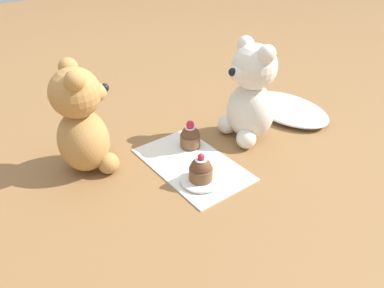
{
  "coord_description": "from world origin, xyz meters",
  "views": [
    {
      "loc": [
        0.55,
        -0.42,
        0.5
      ],
      "look_at": [
        0.0,
        0.0,
        0.06
      ],
      "focal_mm": 35.0,
      "sensor_mm": 36.0,
      "label": 1
    }
  ],
  "objects_px": {
    "teddy_bear_tan": "(82,123)",
    "cupcake_near_tan_bear": "(201,170)",
    "teddy_bear_cream": "(250,95)",
    "cupcake_near_cream_bear": "(190,137)",
    "saucer_plate": "(201,179)"
  },
  "relations": [
    {
      "from": "cupcake_near_cream_bear",
      "to": "saucer_plate",
      "type": "height_order",
      "value": "cupcake_near_cream_bear"
    },
    {
      "from": "saucer_plate",
      "to": "cupcake_near_tan_bear",
      "type": "relative_size",
      "value": 1.38
    },
    {
      "from": "teddy_bear_tan",
      "to": "cupcake_near_tan_bear",
      "type": "bearing_deg",
      "value": -128.39
    },
    {
      "from": "teddy_bear_tan",
      "to": "cupcake_near_cream_bear",
      "type": "distance_m",
      "value": 0.25
    },
    {
      "from": "teddy_bear_cream",
      "to": "saucer_plate",
      "type": "relative_size",
      "value": 2.84
    },
    {
      "from": "saucer_plate",
      "to": "cupcake_near_tan_bear",
      "type": "height_order",
      "value": "cupcake_near_tan_bear"
    },
    {
      "from": "saucer_plate",
      "to": "teddy_bear_tan",
      "type": "bearing_deg",
      "value": -140.82
    },
    {
      "from": "teddy_bear_tan",
      "to": "saucer_plate",
      "type": "height_order",
      "value": "teddy_bear_tan"
    },
    {
      "from": "cupcake_near_cream_bear",
      "to": "cupcake_near_tan_bear",
      "type": "xyz_separation_m",
      "value": [
        0.12,
        -0.07,
        0.0
      ]
    },
    {
      "from": "teddy_bear_tan",
      "to": "cupcake_near_tan_bear",
      "type": "relative_size",
      "value": 3.84
    },
    {
      "from": "teddy_bear_cream",
      "to": "teddy_bear_tan",
      "type": "bearing_deg",
      "value": -100.94
    },
    {
      "from": "teddy_bear_tan",
      "to": "cupcake_near_tan_bear",
      "type": "height_order",
      "value": "teddy_bear_tan"
    },
    {
      "from": "saucer_plate",
      "to": "cupcake_near_cream_bear",
      "type": "bearing_deg",
      "value": 151.96
    },
    {
      "from": "cupcake_near_cream_bear",
      "to": "teddy_bear_tan",
      "type": "bearing_deg",
      "value": -108.26
    },
    {
      "from": "teddy_bear_cream",
      "to": "cupcake_near_cream_bear",
      "type": "height_order",
      "value": "teddy_bear_cream"
    }
  ]
}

